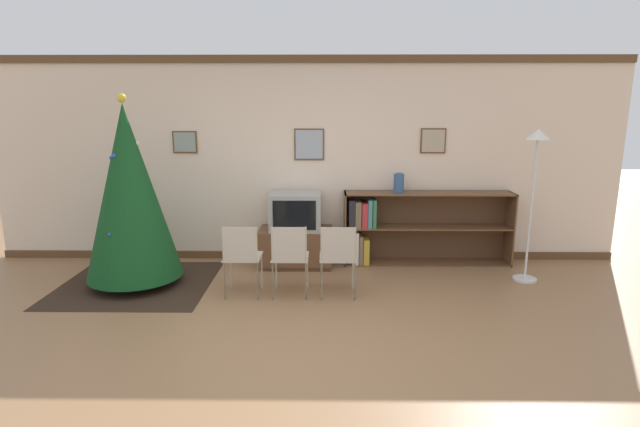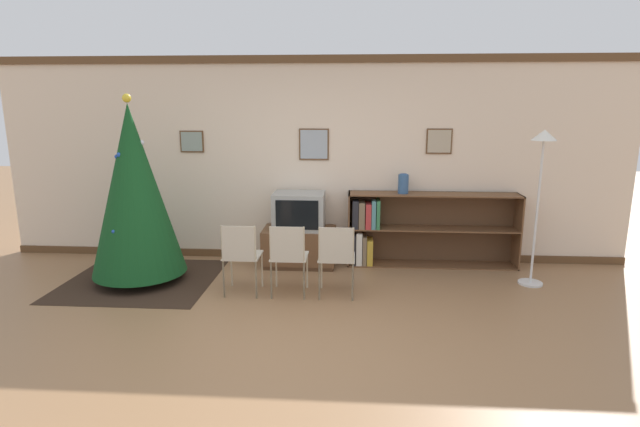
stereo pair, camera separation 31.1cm
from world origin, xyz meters
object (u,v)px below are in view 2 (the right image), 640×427
at_px(folding_chair_right, 336,256).
at_px(vase, 403,183).
at_px(folding_chair_left, 241,254).
at_px(folding_chair_center, 288,255).
at_px(standing_lamp, 541,167).
at_px(bookshelf, 406,229).
at_px(television, 299,211).
at_px(tv_console, 299,247).
at_px(christmas_tree, 134,191).

bearing_deg(folding_chair_right, vase, 55.98).
bearing_deg(folding_chair_right, folding_chair_left, 180.00).
height_order(folding_chair_center, standing_lamp, standing_lamp).
height_order(folding_chair_right, bookshelf, bookshelf).
relative_size(television, folding_chair_center, 0.80).
distance_m(vase, standing_lamp, 1.63).
distance_m(tv_console, folding_chair_left, 1.24).
height_order(christmas_tree, folding_chair_right, christmas_tree).
distance_m(folding_chair_center, folding_chair_right, 0.53).
relative_size(tv_console, folding_chair_right, 1.15).
distance_m(folding_chair_left, standing_lamp, 3.51).
height_order(tv_console, bookshelf, bookshelf).
relative_size(tv_console, folding_chair_left, 1.15).
bearing_deg(standing_lamp, folding_chair_right, -166.09).
height_order(vase, standing_lamp, standing_lamp).
bearing_deg(vase, standing_lamp, -23.38).
distance_m(folding_chair_center, vase, 1.90).
distance_m(television, folding_chair_center, 1.13).
xyz_separation_m(christmas_tree, folding_chair_right, (2.38, -0.38, -0.63)).
xyz_separation_m(vase, standing_lamp, (1.47, -0.64, 0.30)).
bearing_deg(folding_chair_left, bookshelf, 32.43).
distance_m(folding_chair_left, vase, 2.31).
distance_m(folding_chair_right, vase, 1.58).
distance_m(television, vase, 1.39).
bearing_deg(folding_chair_right, bookshelf, 54.58).
xyz_separation_m(tv_console, vase, (1.34, 0.10, 0.84)).
height_order(tv_console, standing_lamp, standing_lamp).
height_order(christmas_tree, tv_console, christmas_tree).
relative_size(television, folding_chair_right, 0.80).
height_order(television, bookshelf, television).
relative_size(folding_chair_center, folding_chair_right, 1.00).
xyz_separation_m(television, bookshelf, (1.40, 0.12, -0.26)).
bearing_deg(television, folding_chair_center, -90.00).
height_order(folding_chair_center, folding_chair_right, same).
xyz_separation_m(folding_chair_left, bookshelf, (1.92, 1.22, 0.00)).
relative_size(folding_chair_left, bookshelf, 0.37).
distance_m(tv_console, folding_chair_right, 1.24).
bearing_deg(folding_chair_left, vase, 32.83).
xyz_separation_m(christmas_tree, folding_chair_center, (1.85, -0.38, -0.63)).
relative_size(folding_chair_center, standing_lamp, 0.45).
bearing_deg(bookshelf, tv_console, -175.09).
xyz_separation_m(christmas_tree, folding_chair_left, (1.32, -0.38, -0.63)).
xyz_separation_m(folding_chair_center, vase, (1.34, 1.20, 0.62)).
bearing_deg(standing_lamp, television, 169.29).
relative_size(tv_console, standing_lamp, 0.52).
relative_size(folding_chair_center, bookshelf, 0.37).
bearing_deg(christmas_tree, folding_chair_right, -9.00).
height_order(folding_chair_left, standing_lamp, standing_lamp).
bearing_deg(folding_chair_left, christmas_tree, 164.13).
relative_size(folding_chair_left, folding_chair_center, 1.00).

